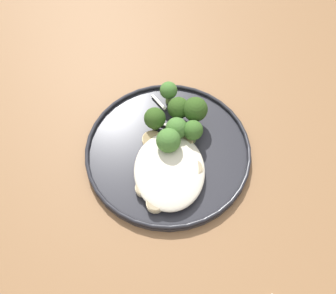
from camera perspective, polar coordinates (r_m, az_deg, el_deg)
ground at (r=1.37m, az=-0.72°, el=-14.80°), size 6.00×6.00×0.00m
wooden_dining_table at (r=0.76m, az=-1.26°, el=-0.87°), size 1.40×1.00×0.74m
dinner_plate at (r=0.66m, az=0.00°, el=-0.51°), size 0.29×0.29×0.02m
noodle_bed at (r=0.62m, az=0.22°, el=-3.52°), size 0.15×0.12×0.03m
seared_scallop_half_hidden at (r=0.65m, az=2.35°, el=0.91°), size 0.03×0.03×0.02m
seared_scallop_on_noodles at (r=0.60m, az=-1.96°, el=-8.64°), size 0.03×0.03×0.01m
seared_scallop_center_golden at (r=0.62m, az=3.89°, el=-3.46°), size 0.03×0.03×0.02m
seared_scallop_rear_pale at (r=0.66m, az=-2.44°, el=1.06°), size 0.03×0.03×0.01m
seared_scallop_large_seared at (r=0.64m, az=-0.33°, el=-1.78°), size 0.03×0.03×0.01m
seared_scallop_right_edge at (r=0.61m, az=-3.80°, el=-6.38°), size 0.03×0.03×0.01m
broccoli_floret_left_leaning at (r=0.66m, az=-2.02°, el=4.70°), size 0.04×0.04×0.05m
broccoli_floret_center_pile at (r=0.69m, az=0.09°, el=8.53°), size 0.03×0.03×0.05m
broccoli_floret_right_tilted at (r=0.64m, az=1.32°, el=2.82°), size 0.04×0.04×0.05m
broccoli_floret_near_rim at (r=0.67m, az=1.60°, el=5.93°), size 0.04×0.04×0.05m
broccoli_floret_small_sprig at (r=0.66m, az=4.17°, el=5.68°), size 0.04×0.04×0.06m
broccoli_floret_beside_noodles at (r=0.64m, az=3.82°, el=2.48°), size 0.03×0.03×0.05m
broccoli_floret_front_edge at (r=0.62m, az=0.06°, el=0.94°), size 0.04×0.04×0.06m
onion_sliver_short_strip at (r=0.71m, az=-1.36°, el=6.84°), size 0.04×0.03×0.00m
onion_sliver_long_sliver at (r=0.66m, az=0.48°, el=1.49°), size 0.03×0.04×0.00m
onion_sliver_pale_crescent at (r=0.68m, az=0.33°, el=3.30°), size 0.02×0.04×0.00m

